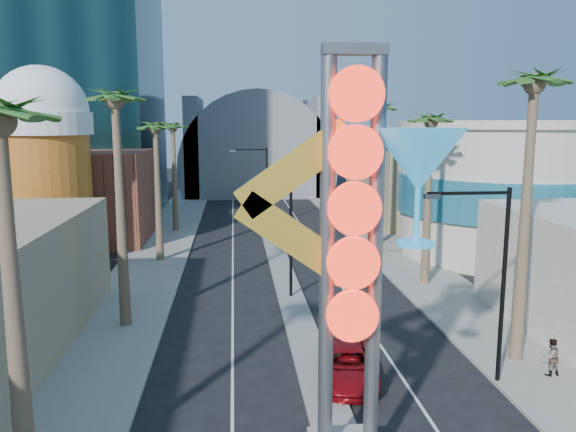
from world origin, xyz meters
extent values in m
cube|color=gray|center=(-9.50, 35.00, 0.07)|extent=(5.00, 100.00, 0.15)
cube|color=gray|center=(9.50, 35.00, 0.07)|extent=(5.00, 100.00, 0.15)
cube|color=gray|center=(0.00, 38.00, 0.07)|extent=(1.60, 84.00, 0.15)
cube|color=brown|center=(-16.00, 38.00, 4.00)|extent=(10.00, 10.00, 8.00)
cube|color=#9D8A65|center=(16.00, 48.00, 5.00)|extent=(10.00, 20.00, 10.00)
cylinder|color=#AA4016|center=(-17.00, 30.00, 5.00)|extent=(6.40, 6.40, 10.00)
cylinder|color=white|center=(-17.00, 30.00, 10.40)|extent=(7.00, 7.00, 1.60)
sphere|color=white|center=(-17.00, 30.00, 11.20)|extent=(6.60, 6.60, 6.60)
cylinder|color=#B7B29B|center=(18.00, 30.00, 5.00)|extent=(16.00, 16.00, 10.00)
cylinder|color=teal|center=(18.00, 30.00, 5.00)|extent=(16.60, 16.60, 3.00)
cylinder|color=#B7B29B|center=(18.00, 30.00, 10.30)|extent=(16.60, 16.60, 0.60)
cylinder|color=slate|center=(0.00, 72.00, 4.00)|extent=(22.00, 16.00, 22.00)
cube|color=slate|center=(-9.00, 72.00, 7.00)|extent=(2.00, 16.00, 14.00)
cube|color=slate|center=(9.00, 72.00, 7.00)|extent=(2.00, 16.00, 14.00)
cylinder|color=slate|center=(-0.70, 3.00, 6.50)|extent=(0.44, 0.44, 12.00)
cylinder|color=slate|center=(0.70, 3.00, 6.50)|extent=(0.44, 0.44, 12.00)
cube|color=slate|center=(0.00, 3.00, 12.40)|extent=(1.80, 0.50, 0.30)
cylinder|color=#FD2A16|center=(0.00, 2.65, 11.20)|extent=(1.50, 0.25, 1.50)
cylinder|color=#FD2A16|center=(0.00, 2.65, 9.65)|extent=(1.50, 0.25, 1.50)
cylinder|color=#FD2A16|center=(0.00, 2.65, 8.10)|extent=(1.50, 0.25, 1.50)
cylinder|color=#FD2A16|center=(0.00, 2.65, 6.55)|extent=(1.50, 0.25, 1.50)
cylinder|color=#FD2A16|center=(0.00, 2.65, 5.00)|extent=(1.50, 0.25, 1.50)
cube|color=yellow|center=(-1.60, 3.00, 9.20)|extent=(3.47, 0.25, 2.80)
cube|color=yellow|center=(-1.60, 3.00, 7.20)|extent=(3.47, 0.25, 2.80)
cone|color=#2491CE|center=(1.90, 3.00, 9.40)|extent=(2.60, 2.60, 1.80)
cylinder|color=#2491CE|center=(1.90, 3.00, 7.80)|extent=(0.16, 0.16, 1.60)
cylinder|color=#2491CE|center=(1.90, 3.00, 7.00)|extent=(1.10, 1.10, 0.12)
cylinder|color=black|center=(0.00, 20.00, 4.00)|extent=(0.18, 0.18, 8.00)
cube|color=black|center=(1.80, 20.00, 7.80)|extent=(3.60, 0.12, 0.12)
cube|color=slate|center=(3.40, 20.00, 7.70)|extent=(0.60, 0.25, 0.18)
cylinder|color=black|center=(0.00, 44.00, 4.00)|extent=(0.18, 0.18, 8.00)
cube|color=black|center=(-1.80, 44.00, 7.80)|extent=(3.60, 0.12, 0.12)
cube|color=slate|center=(-3.40, 44.00, 7.70)|extent=(0.60, 0.25, 0.18)
cylinder|color=black|center=(7.20, 8.00, 4.00)|extent=(0.18, 0.18, 8.00)
cube|color=black|center=(5.58, 8.00, 7.80)|extent=(3.24, 0.12, 0.12)
cube|color=slate|center=(4.14, 8.00, 7.70)|extent=(0.60, 0.25, 0.18)
cylinder|color=brown|center=(-9.00, 2.00, 5.25)|extent=(0.40, 0.40, 10.50)
cylinder|color=brown|center=(-9.00, 16.00, 5.75)|extent=(0.40, 0.40, 11.50)
sphere|color=#194D1E|center=(-9.00, 16.00, 11.50)|extent=(2.40, 2.40, 2.40)
cylinder|color=brown|center=(-9.00, 30.00, 5.00)|extent=(0.40, 0.40, 10.00)
sphere|color=#194D1E|center=(-9.00, 30.00, 10.00)|extent=(2.40, 2.40, 2.40)
cylinder|color=brown|center=(-9.00, 42.00, 5.00)|extent=(0.40, 0.40, 10.00)
sphere|color=#194D1E|center=(-9.00, 42.00, 10.00)|extent=(2.40, 2.40, 2.40)
cylinder|color=brown|center=(9.00, 10.00, 6.00)|extent=(0.40, 0.40, 12.00)
sphere|color=#194D1E|center=(9.00, 10.00, 12.00)|extent=(2.40, 2.40, 2.40)
cylinder|color=brown|center=(9.00, 22.00, 5.25)|extent=(0.40, 0.40, 10.50)
sphere|color=#194D1E|center=(9.00, 22.00, 10.50)|extent=(2.40, 2.40, 2.40)
cylinder|color=brown|center=(9.00, 34.00, 5.75)|extent=(0.40, 0.40, 11.50)
sphere|color=#194D1E|center=(9.00, 34.00, 11.50)|extent=(2.40, 2.40, 2.40)
imported|color=maroon|center=(1.20, 8.84, 0.68)|extent=(2.83, 5.12, 1.36)
imported|color=gray|center=(11.19, 14.04, 0.95)|extent=(0.68, 0.56, 1.60)
imported|color=gray|center=(9.56, 8.23, 0.93)|extent=(0.82, 0.68, 1.56)
camera|label=1|loc=(-3.31, -12.42, 10.44)|focal=35.00mm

